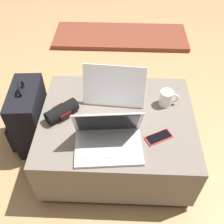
{
  "coord_description": "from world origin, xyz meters",
  "views": [
    {
      "loc": [
        0.01,
        -1.01,
        1.51
      ],
      "look_at": [
        -0.03,
        -0.03,
        0.47
      ],
      "focal_mm": 42.0,
      "sensor_mm": 36.0,
      "label": 1
    }
  ],
  "objects_px": {
    "coffee_mug": "(167,98)",
    "laptop_far": "(115,90)",
    "laptop_near": "(108,139)",
    "wrist_brace": "(62,111)",
    "cell_phone": "(159,137)",
    "backpack": "(29,118)"
  },
  "relations": [
    {
      "from": "wrist_brace",
      "to": "cell_phone",
      "type": "bearing_deg",
      "value": -14.55
    },
    {
      "from": "laptop_near",
      "to": "laptop_far",
      "type": "xyz_separation_m",
      "value": [
        0.02,
        0.37,
        0.0
      ]
    },
    {
      "from": "laptop_far",
      "to": "coffee_mug",
      "type": "distance_m",
      "value": 0.31
    },
    {
      "from": "laptop_far",
      "to": "wrist_brace",
      "type": "relative_size",
      "value": 1.95
    },
    {
      "from": "laptop_far",
      "to": "coffee_mug",
      "type": "relative_size",
      "value": 3.27
    },
    {
      "from": "wrist_brace",
      "to": "coffee_mug",
      "type": "xyz_separation_m",
      "value": [
        0.6,
        0.12,
        0.01
      ]
    },
    {
      "from": "laptop_near",
      "to": "cell_phone",
      "type": "relative_size",
      "value": 2.3
    },
    {
      "from": "laptop_near",
      "to": "wrist_brace",
      "type": "distance_m",
      "value": 0.34
    },
    {
      "from": "backpack",
      "to": "laptop_far",
      "type": "bearing_deg",
      "value": 91.95
    },
    {
      "from": "laptop_far",
      "to": "cell_phone",
      "type": "xyz_separation_m",
      "value": [
        0.25,
        -0.32,
        -0.05
      ]
    },
    {
      "from": "cell_phone",
      "to": "backpack",
      "type": "bearing_deg",
      "value": -135.42
    },
    {
      "from": "laptop_far",
      "to": "laptop_near",
      "type": "bearing_deg",
      "value": 90.71
    },
    {
      "from": "laptop_near",
      "to": "wrist_brace",
      "type": "relative_size",
      "value": 1.9
    },
    {
      "from": "backpack",
      "to": "wrist_brace",
      "type": "relative_size",
      "value": 2.78
    },
    {
      "from": "cell_phone",
      "to": "coffee_mug",
      "type": "relative_size",
      "value": 1.39
    },
    {
      "from": "wrist_brace",
      "to": "laptop_near",
      "type": "bearing_deg",
      "value": -35.54
    },
    {
      "from": "cell_phone",
      "to": "coffee_mug",
      "type": "height_order",
      "value": "coffee_mug"
    },
    {
      "from": "wrist_brace",
      "to": "coffee_mug",
      "type": "bearing_deg",
      "value": 11.16
    },
    {
      "from": "coffee_mug",
      "to": "laptop_far",
      "type": "bearing_deg",
      "value": 169.6
    },
    {
      "from": "laptop_far",
      "to": "backpack",
      "type": "xyz_separation_m",
      "value": [
        -0.56,
        -0.06,
        -0.22
      ]
    },
    {
      "from": "cell_phone",
      "to": "laptop_far",
      "type": "bearing_deg",
      "value": -169.75
    },
    {
      "from": "laptop_near",
      "to": "laptop_far",
      "type": "bearing_deg",
      "value": 81.43
    }
  ]
}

